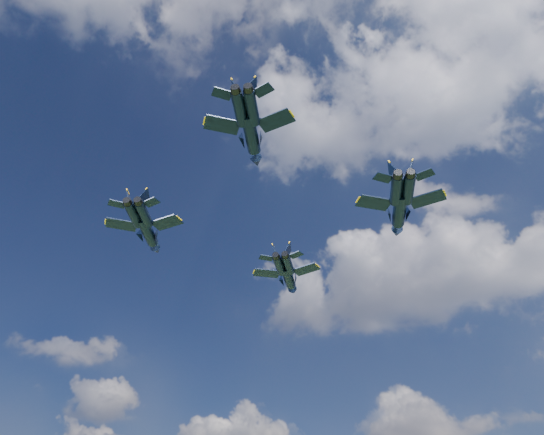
% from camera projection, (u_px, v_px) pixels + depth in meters
% --- Properties ---
extents(jet_lead, '(12.93, 17.45, 4.11)m').
position_uv_depth(jet_lead, '(289.00, 278.00, 105.35)').
color(jet_lead, black).
extents(jet_left, '(12.43, 17.24, 4.09)m').
position_uv_depth(jet_left, '(148.00, 232.00, 90.52)').
color(jet_left, black).
extents(jet_right, '(13.12, 18.05, 4.26)m').
position_uv_depth(jet_right, '(399.00, 211.00, 83.38)').
color(jet_right, black).
extents(jet_slot, '(11.89, 16.41, 3.88)m').
position_uv_depth(jet_slot, '(252.00, 136.00, 73.48)').
color(jet_slot, black).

